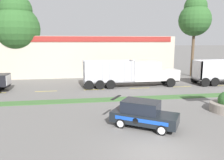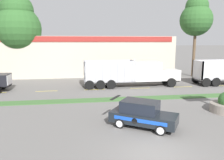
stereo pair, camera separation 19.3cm
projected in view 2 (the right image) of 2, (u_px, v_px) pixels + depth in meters
name	position (u px, v px, depth m)	size (l,w,h in m)	color
ground_plane	(154.00, 153.00, 10.88)	(600.00, 600.00, 0.00)	slate
grass_verge	(118.00, 99.00, 20.89)	(120.00, 1.40, 0.06)	#3D6633
centre_line_3	(47.00, 91.00, 24.42)	(2.40, 0.14, 0.01)	yellow
centre_line_4	(95.00, 90.00, 25.20)	(2.40, 0.14, 0.01)	yellow
centre_line_5	(140.00, 88.00, 25.98)	(2.40, 0.14, 0.01)	yellow
centre_line_6	(183.00, 87.00, 26.76)	(2.40, 0.14, 0.01)	yellow
centre_line_7	(223.00, 85.00, 27.54)	(2.40, 0.14, 0.01)	yellow
dump_truck_mid	(139.00, 73.00, 26.92)	(11.89, 2.60, 3.48)	black
rally_car	(142.00, 114.00, 14.06)	(4.46, 3.76, 1.76)	black
store_building_backdrop	(80.00, 55.00, 38.52)	(30.04, 12.10, 6.29)	#BCB29E
tree_behind_left	(196.00, 17.00, 33.34)	(4.89, 4.89, 12.41)	brown
tree_behind_centre	(18.00, 24.00, 32.01)	(6.54, 6.54, 12.26)	brown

